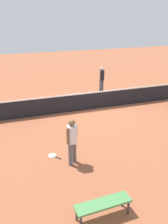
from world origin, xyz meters
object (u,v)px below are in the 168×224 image
object	(u,v)px
player_near_side	(72,138)
tennis_racket_far_player	(85,95)
courtside_bench	(103,205)
player_far_side	(102,77)
tennis_racket_near_player	(53,156)
tennis_ball_by_net	(136,108)
tennis_ball_baseline	(60,125)

from	to	relation	value
player_near_side	tennis_racket_far_player	size ratio (longest dim) A/B	2.81
player_near_side	courtside_bench	world-z (taller)	player_near_side
player_far_side	tennis_racket_near_player	size ratio (longest dim) A/B	2.97
player_near_side	courtside_bench	distance (m)	2.65
player_far_side	tennis_ball_by_net	size ratio (longest dim) A/B	25.76
tennis_racket_far_player	tennis_ball_baseline	xyz separation A→B (m)	(-2.54, -3.87, 0.02)
player_far_side	tennis_ball_by_net	bearing A→B (deg)	-76.39
tennis_racket_near_player	courtside_bench	bearing A→B (deg)	-79.09
player_near_side	player_far_side	bearing A→B (deg)	60.42
tennis_racket_near_player	courtside_bench	xyz separation A→B (m)	(0.63, -3.27, 0.40)
player_near_side	player_far_side	xyz separation A→B (m)	(4.03, 7.10, 0.00)
player_near_side	tennis_ball_baseline	xyz separation A→B (m)	(0.29, 3.08, -0.98)
player_near_side	tennis_racket_far_player	xyz separation A→B (m)	(2.83, 6.94, -1.00)
tennis_racket_far_player	tennis_ball_by_net	size ratio (longest dim) A/B	9.17
courtside_bench	tennis_ball_baseline	bearing A→B (deg)	87.74
player_far_side	tennis_racket_far_player	world-z (taller)	player_far_side
tennis_racket_near_player	tennis_ball_by_net	distance (m)	6.25
player_far_side	tennis_ball_baseline	size ratio (longest dim) A/B	25.76
tennis_ball_by_net	player_far_side	bearing A→B (deg)	103.61
tennis_racket_far_player	courtside_bench	xyz separation A→B (m)	(-2.77, -9.53, 0.40)
courtside_bench	tennis_ball_by_net	bearing A→B (deg)	53.81
tennis_ball_baseline	tennis_ball_by_net	bearing A→B (deg)	10.25
player_near_side	courtside_bench	bearing A→B (deg)	-88.54
tennis_ball_by_net	tennis_ball_baseline	distance (m)	4.59
tennis_racket_near_player	player_near_side	bearing A→B (deg)	-50.70
tennis_ball_baseline	courtside_bench	distance (m)	5.68
player_near_side	tennis_ball_by_net	bearing A→B (deg)	39.01
player_near_side	tennis_racket_near_player	bearing A→B (deg)	129.30
tennis_ball_by_net	tennis_ball_baseline	xyz separation A→B (m)	(-4.51, -0.82, 0.00)
tennis_racket_far_player	tennis_ball_baseline	bearing A→B (deg)	-123.30
courtside_bench	player_near_side	bearing A→B (deg)	91.46
player_near_side	tennis_racket_far_player	bearing A→B (deg)	67.82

